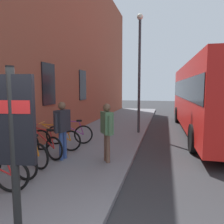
{
  "coord_description": "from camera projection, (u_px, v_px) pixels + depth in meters",
  "views": [
    {
      "loc": [
        -1.93,
        -0.91,
        2.26
      ],
      "look_at": [
        4.53,
        0.71,
        1.5
      ],
      "focal_mm": 34.13,
      "sensor_mm": 36.0,
      "label": 1
    }
  ],
  "objects": [
    {
      "name": "bicycle_leaning_wall",
      "position": [
        26.0,
        152.0,
        5.83
      ],
      "size": [
        0.66,
        1.71,
        0.97
      ],
      "color": "black",
      "rests_on": "sidewalk_pavement"
    },
    {
      "name": "ground",
      "position": [
        166.0,
        149.0,
        7.88
      ],
      "size": [
        60.0,
        60.0,
        0.0
      ],
      "primitive_type": "plane",
      "color": "#2D2D30"
    },
    {
      "name": "bicycle_nearest_sign",
      "position": [
        7.0,
        162.0,
        5.06
      ],
      "size": [
        0.48,
        1.77,
        0.97
      ],
      "color": "black",
      "rests_on": "sidewalk_pavement"
    },
    {
      "name": "pedestrian_by_facade",
      "position": [
        62.0,
        125.0,
        6.31
      ],
      "size": [
        0.65,
        0.33,
        1.73
      ],
      "color": "#334C8C",
      "rests_on": "sidewalk_pavement"
    },
    {
      "name": "bicycle_mid_rack",
      "position": [
        56.0,
        139.0,
        7.25
      ],
      "size": [
        0.48,
        1.76,
        0.97
      ],
      "color": "black",
      "rests_on": "sidewalk_pavement"
    },
    {
      "name": "transit_info_sign",
      "position": [
        13.0,
        133.0,
        2.59
      ],
      "size": [
        0.17,
        0.56,
        2.4
      ],
      "color": "black",
      "rests_on": "sidewalk_pavement"
    },
    {
      "name": "bicycle_beside_lamp",
      "position": [
        70.0,
        134.0,
        8.1
      ],
      "size": [
        0.7,
        1.69,
        0.97
      ],
      "color": "black",
      "rests_on": "sidewalk_pavement"
    },
    {
      "name": "street_lamp",
      "position": [
        139.0,
        64.0,
        9.88
      ],
      "size": [
        0.28,
        0.28,
        5.48
      ],
      "color": "#333338",
      "rests_on": "sidewalk_pavement"
    },
    {
      "name": "bicycle_by_door",
      "position": [
        43.0,
        145.0,
        6.54
      ],
      "size": [
        0.7,
        1.69,
        0.97
      ],
      "color": "black",
      "rests_on": "sidewalk_pavement"
    },
    {
      "name": "station_facade",
      "position": [
        76.0,
        42.0,
        11.39
      ],
      "size": [
        22.0,
        0.65,
        9.42
      ],
      "color": "brown",
      "rests_on": "ground"
    },
    {
      "name": "city_bus",
      "position": [
        210.0,
        95.0,
        10.27
      ],
      "size": [
        10.57,
        2.87,
        3.35
      ],
      "color": "red",
      "rests_on": "ground"
    },
    {
      "name": "pedestrian_crossing_street",
      "position": [
        107.0,
        127.0,
        6.09
      ],
      "size": [
        0.55,
        0.47,
        1.7
      ],
      "color": "brown",
      "rests_on": "sidewalk_pavement"
    },
    {
      "name": "sidewalk_pavement",
      "position": [
        109.0,
        133.0,
        10.47
      ],
      "size": [
        24.0,
        3.5,
        0.12
      ],
      "primitive_type": "cube",
      "color": "slate",
      "rests_on": "ground"
    }
  ]
}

